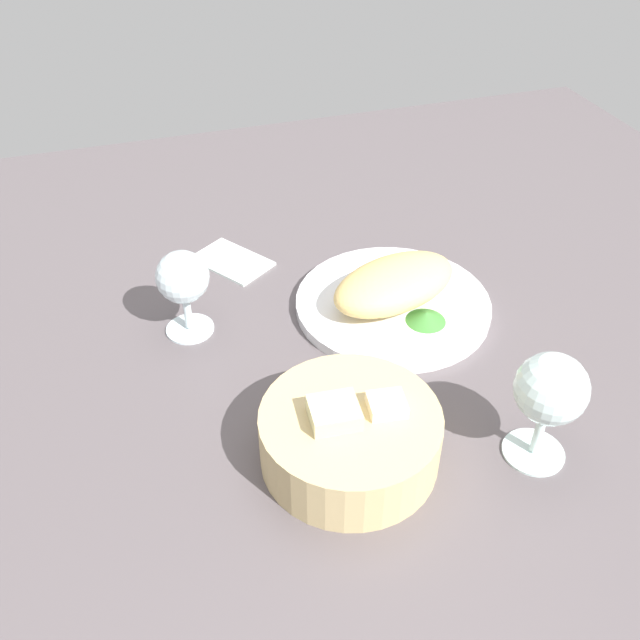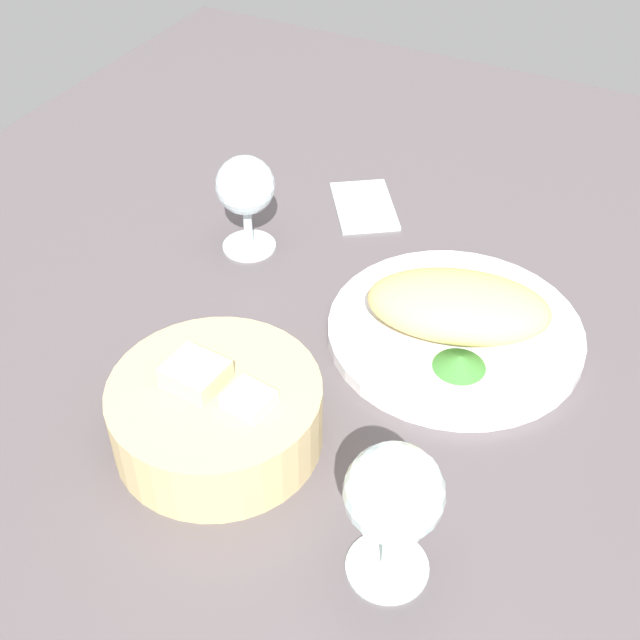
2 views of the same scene
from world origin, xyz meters
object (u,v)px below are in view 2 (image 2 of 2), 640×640
object	(u,v)px
plate	(455,332)
wine_glass_near	(246,190)
bread_basket	(216,412)
folded_napkin	(364,205)
wine_glass_far	(394,498)

from	to	relation	value
plate	wine_glass_near	bearing A→B (deg)	-8.05
bread_basket	folded_napkin	distance (cm)	40.06
wine_glass_near	folded_napkin	world-z (taller)	wine_glass_near
plate	folded_napkin	bearing A→B (deg)	-43.57
wine_glass_near	folded_napkin	size ratio (longest dim) A/B	1.06
wine_glass_near	plate	bearing A→B (deg)	171.95
plate	wine_glass_near	world-z (taller)	wine_glass_near
wine_glass_far	bread_basket	bearing A→B (deg)	-15.77
wine_glass_far	plate	bearing A→B (deg)	-80.29
plate	wine_glass_far	distance (cm)	29.30
wine_glass_near	wine_glass_far	distance (cm)	44.44
bread_basket	folded_napkin	xyz separation A→B (cm)	(4.12, -39.74, -2.96)
folded_napkin	wine_glass_near	bearing A→B (deg)	-66.37
bread_basket	wine_glass_near	world-z (taller)	wine_glass_near
plate	folded_napkin	xyz separation A→B (cm)	(18.20, -17.32, -0.30)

